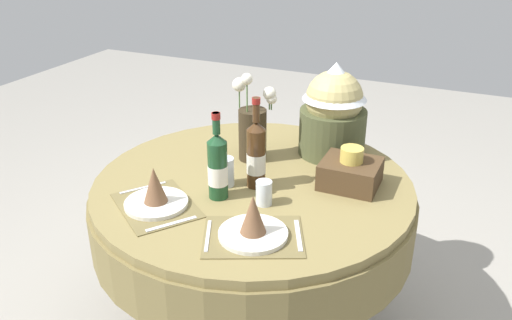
{
  "coord_description": "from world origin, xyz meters",
  "views": [
    {
      "loc": [
        0.8,
        -1.76,
        1.74
      ],
      "look_at": [
        0.0,
        0.03,
        0.81
      ],
      "focal_mm": 37.11,
      "sensor_mm": 36.0,
      "label": 1
    }
  ],
  "objects_px": {
    "place_setting_left": "(156,195)",
    "woven_basket_side_right": "(350,172)",
    "gift_tub_back_right": "(334,107)",
    "wine_bottle_left": "(256,154)",
    "place_setting_right": "(253,225)",
    "wine_bottle_centre": "(218,166)",
    "flower_vase": "(253,128)",
    "dining_table": "(253,212)",
    "tumbler_mid": "(226,172)",
    "tumbler_near_right": "(264,193)"
  },
  "relations": [
    {
      "from": "place_setting_left",
      "to": "woven_basket_side_right",
      "type": "height_order",
      "value": "woven_basket_side_right"
    },
    {
      "from": "gift_tub_back_right",
      "to": "wine_bottle_left",
      "type": "bearing_deg",
      "value": -113.09
    },
    {
      "from": "place_setting_left",
      "to": "place_setting_right",
      "type": "xyz_separation_m",
      "value": [
        0.42,
        -0.04,
        0.0
      ]
    },
    {
      "from": "wine_bottle_left",
      "to": "gift_tub_back_right",
      "type": "xyz_separation_m",
      "value": [
        0.18,
        0.43,
        0.08
      ]
    },
    {
      "from": "place_setting_right",
      "to": "woven_basket_side_right",
      "type": "height_order",
      "value": "woven_basket_side_right"
    },
    {
      "from": "wine_bottle_centre",
      "to": "place_setting_right",
      "type": "bearing_deg",
      "value": -39.99
    },
    {
      "from": "gift_tub_back_right",
      "to": "woven_basket_side_right",
      "type": "xyz_separation_m",
      "value": [
        0.16,
        -0.27,
        -0.16
      ]
    },
    {
      "from": "place_setting_left",
      "to": "woven_basket_side_right",
      "type": "bearing_deg",
      "value": 36.36
    },
    {
      "from": "wine_bottle_centre",
      "to": "woven_basket_side_right",
      "type": "height_order",
      "value": "wine_bottle_centre"
    },
    {
      "from": "wine_bottle_centre",
      "to": "gift_tub_back_right",
      "type": "relative_size",
      "value": 0.82
    },
    {
      "from": "flower_vase",
      "to": "wine_bottle_left",
      "type": "bearing_deg",
      "value": -62.88
    },
    {
      "from": "wine_bottle_left",
      "to": "gift_tub_back_right",
      "type": "bearing_deg",
      "value": 66.91
    },
    {
      "from": "gift_tub_back_right",
      "to": "wine_bottle_centre",
      "type": "bearing_deg",
      "value": -116.06
    },
    {
      "from": "dining_table",
      "to": "flower_vase",
      "type": "distance_m",
      "value": 0.37
    },
    {
      "from": "tumbler_mid",
      "to": "woven_basket_side_right",
      "type": "height_order",
      "value": "woven_basket_side_right"
    },
    {
      "from": "dining_table",
      "to": "flower_vase",
      "type": "xyz_separation_m",
      "value": [
        -0.09,
        0.2,
        0.3
      ]
    },
    {
      "from": "dining_table",
      "to": "tumbler_near_right",
      "type": "relative_size",
      "value": 14.0
    },
    {
      "from": "place_setting_left",
      "to": "tumbler_mid",
      "type": "xyz_separation_m",
      "value": [
        0.16,
        0.26,
        0.01
      ]
    },
    {
      "from": "wine_bottle_centre",
      "to": "tumbler_near_right",
      "type": "relative_size",
      "value": 3.63
    },
    {
      "from": "dining_table",
      "to": "wine_bottle_left",
      "type": "height_order",
      "value": "wine_bottle_left"
    },
    {
      "from": "wine_bottle_left",
      "to": "tumbler_mid",
      "type": "bearing_deg",
      "value": -159.9
    },
    {
      "from": "tumbler_near_right",
      "to": "tumbler_mid",
      "type": "height_order",
      "value": "tumbler_mid"
    },
    {
      "from": "dining_table",
      "to": "wine_bottle_centre",
      "type": "distance_m",
      "value": 0.34
    },
    {
      "from": "place_setting_right",
      "to": "gift_tub_back_right",
      "type": "bearing_deg",
      "value": 86.84
    },
    {
      "from": "place_setting_left",
      "to": "tumbler_mid",
      "type": "distance_m",
      "value": 0.31
    },
    {
      "from": "place_setting_left",
      "to": "wine_bottle_left",
      "type": "distance_m",
      "value": 0.42
    },
    {
      "from": "place_setting_left",
      "to": "flower_vase",
      "type": "height_order",
      "value": "flower_vase"
    },
    {
      "from": "tumbler_mid",
      "to": "tumbler_near_right",
      "type": "bearing_deg",
      "value": -21.41
    },
    {
      "from": "place_setting_left",
      "to": "woven_basket_side_right",
      "type": "distance_m",
      "value": 0.77
    },
    {
      "from": "wine_bottle_left",
      "to": "wine_bottle_centre",
      "type": "bearing_deg",
      "value": -124.18
    },
    {
      "from": "tumbler_near_right",
      "to": "tumbler_mid",
      "type": "distance_m",
      "value": 0.22
    },
    {
      "from": "place_setting_right",
      "to": "wine_bottle_centre",
      "type": "relative_size",
      "value": 1.2
    },
    {
      "from": "wine_bottle_left",
      "to": "tumbler_near_right",
      "type": "relative_size",
      "value": 3.91
    },
    {
      "from": "wine_bottle_centre",
      "to": "woven_basket_side_right",
      "type": "xyz_separation_m",
      "value": [
        0.44,
        0.3,
        -0.07
      ]
    },
    {
      "from": "wine_bottle_left",
      "to": "gift_tub_back_right",
      "type": "relative_size",
      "value": 0.88
    },
    {
      "from": "dining_table",
      "to": "tumbler_mid",
      "type": "bearing_deg",
      "value": -137.59
    },
    {
      "from": "gift_tub_back_right",
      "to": "woven_basket_side_right",
      "type": "relative_size",
      "value": 1.86
    },
    {
      "from": "dining_table",
      "to": "tumbler_mid",
      "type": "relative_size",
      "value": 11.31
    },
    {
      "from": "wine_bottle_left",
      "to": "woven_basket_side_right",
      "type": "height_order",
      "value": "wine_bottle_left"
    },
    {
      "from": "place_setting_right",
      "to": "woven_basket_side_right",
      "type": "xyz_separation_m",
      "value": [
        0.2,
        0.5,
        0.01
      ]
    },
    {
      "from": "place_setting_right",
      "to": "wine_bottle_left",
      "type": "distance_m",
      "value": 0.38
    },
    {
      "from": "dining_table",
      "to": "woven_basket_side_right",
      "type": "xyz_separation_m",
      "value": [
        0.38,
        0.12,
        0.21
      ]
    },
    {
      "from": "place_setting_left",
      "to": "woven_basket_side_right",
      "type": "xyz_separation_m",
      "value": [
        0.62,
        0.46,
        0.01
      ]
    },
    {
      "from": "flower_vase",
      "to": "place_setting_left",
      "type": "bearing_deg",
      "value": -106.5
    },
    {
      "from": "dining_table",
      "to": "place_setting_left",
      "type": "xyz_separation_m",
      "value": [
        -0.25,
        -0.34,
        0.2
      ]
    },
    {
      "from": "wine_bottle_centre",
      "to": "gift_tub_back_right",
      "type": "distance_m",
      "value": 0.65
    },
    {
      "from": "wine_bottle_left",
      "to": "gift_tub_back_right",
      "type": "distance_m",
      "value": 0.48
    },
    {
      "from": "place_setting_left",
      "to": "wine_bottle_left",
      "type": "height_order",
      "value": "wine_bottle_left"
    },
    {
      "from": "gift_tub_back_right",
      "to": "woven_basket_side_right",
      "type": "distance_m",
      "value": 0.36
    },
    {
      "from": "woven_basket_side_right",
      "to": "tumbler_near_right",
      "type": "bearing_deg",
      "value": -132.78
    }
  ]
}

